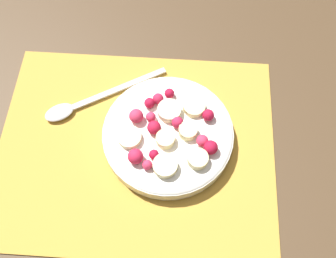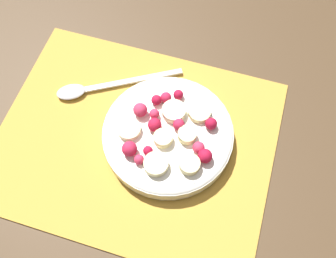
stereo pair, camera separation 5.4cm
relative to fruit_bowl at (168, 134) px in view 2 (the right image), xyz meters
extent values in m
plane|color=#4C3823|center=(-0.05, -0.02, -0.02)|extent=(3.00, 3.00, 0.00)
cube|color=gold|center=(-0.05, -0.02, -0.02)|extent=(0.41, 0.33, 0.01)
cylinder|color=silver|center=(0.00, 0.00, -0.01)|extent=(0.19, 0.19, 0.02)
torus|color=silver|center=(0.00, 0.00, 0.00)|extent=(0.19, 0.19, 0.01)
cylinder|color=white|center=(0.00, 0.00, 0.01)|extent=(0.17, 0.17, 0.00)
cylinder|color=beige|center=(0.00, -0.01, 0.02)|extent=(0.04, 0.04, 0.01)
cylinder|color=beige|center=(0.04, -0.04, 0.02)|extent=(0.03, 0.03, 0.01)
cylinder|color=#F4EAB7|center=(0.00, 0.03, 0.01)|extent=(0.04, 0.04, 0.01)
cylinder|color=beige|center=(0.00, -0.06, 0.02)|extent=(0.05, 0.05, 0.01)
cylinder|color=beige|center=(0.03, 0.00, 0.02)|extent=(0.04, 0.04, 0.01)
cylinder|color=beige|center=(-0.05, -0.01, 0.01)|extent=(0.05, 0.05, 0.01)
cylinder|color=beige|center=(0.04, 0.04, 0.01)|extent=(0.05, 0.05, 0.01)
sphere|color=#DB3356|center=(-0.05, 0.02, 0.02)|extent=(0.02, 0.02, 0.02)
sphere|color=#DB3356|center=(-0.03, 0.02, 0.02)|extent=(0.01, 0.01, 0.01)
sphere|color=#B21433|center=(-0.03, 0.04, 0.02)|extent=(0.02, 0.02, 0.02)
sphere|color=#B21433|center=(0.06, 0.03, 0.02)|extent=(0.02, 0.02, 0.02)
sphere|color=red|center=(-0.02, 0.00, 0.02)|extent=(0.02, 0.02, 0.02)
sphere|color=#D12347|center=(0.01, 0.01, 0.02)|extent=(0.02, 0.02, 0.02)
sphere|color=#B21433|center=(0.06, -0.03, 0.02)|extent=(0.02, 0.02, 0.02)
sphere|color=#D12347|center=(-0.02, 0.05, 0.02)|extent=(0.02, 0.02, 0.02)
sphere|color=#D12347|center=(-0.04, -0.05, 0.02)|extent=(0.02, 0.02, 0.02)
sphere|color=#B21433|center=(-0.02, -0.04, 0.02)|extent=(0.01, 0.01, 0.01)
sphere|color=#DB3356|center=(-0.02, -0.06, 0.02)|extent=(0.01, 0.01, 0.01)
sphere|color=#DB3356|center=(0.05, -0.01, 0.02)|extent=(0.02, 0.02, 0.02)
sphere|color=#B21433|center=(0.00, 0.06, 0.02)|extent=(0.01, 0.01, 0.01)
cube|color=silver|center=(-0.08, 0.08, -0.01)|extent=(0.14, 0.09, 0.00)
ellipsoid|color=silver|center=(-0.17, 0.03, -0.01)|extent=(0.05, 0.05, 0.01)
camera|label=1|loc=(0.02, -0.23, 0.50)|focal=40.00mm
camera|label=2|loc=(0.07, -0.22, 0.50)|focal=40.00mm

